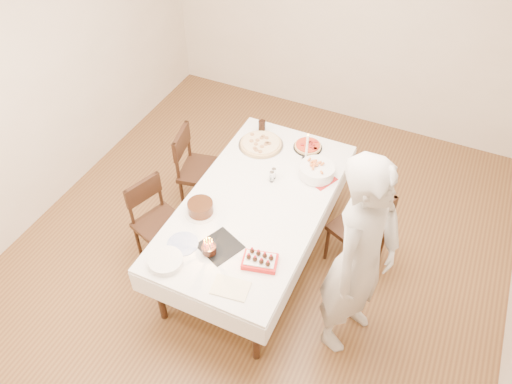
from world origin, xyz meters
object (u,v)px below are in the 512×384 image
at_px(chair_left_savory, 203,171).
at_px(layer_cake, 200,208).
at_px(chair_left_dessert, 161,225).
at_px(taper_candle, 307,149).
at_px(chair_right_savory, 358,229).
at_px(pizza_pepperoni, 308,146).
at_px(person, 360,260).
at_px(pizza_white, 261,144).
at_px(pasta_bowl, 317,171).
at_px(birthday_cake, 209,246).
at_px(strawberry_box, 260,261).
at_px(cola_glass, 262,127).
at_px(dining_table, 256,230).

bearing_deg(chair_left_savory, layer_cake, 107.59).
distance_m(chair_left_dessert, taper_candle, 1.49).
distance_m(chair_right_savory, pizza_pepperoni, 0.93).
height_order(person, pizza_white, person).
xyz_separation_m(pasta_bowl, taper_candle, (-0.15, 0.11, 0.12)).
height_order(layer_cake, birthday_cake, birthday_cake).
bearing_deg(person, pasta_bowl, 52.27).
bearing_deg(chair_right_savory, strawberry_box, -96.46).
bearing_deg(strawberry_box, person, 15.82).
distance_m(chair_left_dessert, layer_cake, 0.56).
distance_m(chair_left_savory, layer_cake, 0.91).
height_order(pizza_white, layer_cake, layer_cake).
xyz_separation_m(pasta_bowl, cola_glass, (-0.71, 0.37, 0.01)).
distance_m(pizza_white, pizza_pepperoni, 0.45).
relative_size(dining_table, pizza_white, 4.91).
bearing_deg(chair_left_savory, chair_left_dessert, 77.67).
relative_size(birthday_cake, strawberry_box, 0.49).
bearing_deg(chair_right_savory, pizza_white, -174.10).
distance_m(chair_left_savory, pizza_white, 0.66).
relative_size(chair_left_dessert, taper_candle, 2.44).
distance_m(chair_left_dessert, pasta_bowl, 1.49).
distance_m(chair_left_dessert, pizza_white, 1.22).
xyz_separation_m(pizza_pepperoni, layer_cake, (-0.51, -1.17, 0.03)).
bearing_deg(cola_glass, layer_cake, -90.50).
bearing_deg(cola_glass, person, -43.32).
distance_m(layer_cake, birthday_cake, 0.44).
relative_size(chair_right_savory, person, 0.47).
distance_m(pasta_bowl, layer_cake, 1.11).
bearing_deg(pizza_pepperoni, layer_cake, -113.64).
xyz_separation_m(chair_left_dessert, cola_glass, (0.43, 1.26, 0.38)).
xyz_separation_m(dining_table, layer_cake, (-0.36, -0.31, 0.43)).
height_order(pizza_white, pasta_bowl, pasta_bowl).
distance_m(chair_left_savory, cola_glass, 0.73).
relative_size(pizza_pepperoni, pasta_bowl, 0.87).
bearing_deg(pizza_white, taper_candle, -7.14).
relative_size(chair_left_savory, birthday_cake, 7.12).
bearing_deg(strawberry_box, pizza_white, 114.22).
distance_m(chair_left_savory, chair_left_dessert, 0.78).
bearing_deg(strawberry_box, layer_cake, 157.64).
height_order(pizza_white, taper_candle, taper_candle).
xyz_separation_m(dining_table, chair_left_dessert, (-0.78, -0.36, 0.06)).
distance_m(pizza_pepperoni, layer_cake, 1.28).
bearing_deg(chair_left_dessert, dining_table, -136.52).
height_order(cola_glass, layer_cake, cola_glass).
relative_size(pizza_white, pizza_pepperoni, 1.58).
xyz_separation_m(person, birthday_cake, (-1.11, -0.27, -0.11)).
bearing_deg(chair_left_dessert, cola_glass, -89.92).
distance_m(layer_cake, strawberry_box, 0.73).
bearing_deg(taper_candle, chair_right_savory, -25.02).
relative_size(chair_left_dessert, pasta_bowl, 2.70).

